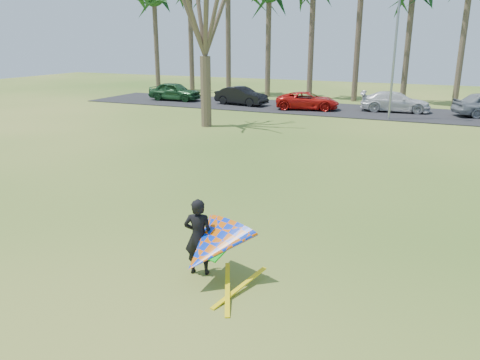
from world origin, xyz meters
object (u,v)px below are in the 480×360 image
at_px(car_0, 175,91).
at_px(car_2, 307,101).
at_px(streetlight, 397,50).
at_px(bare_tree_left, 204,7).
at_px(kite_flyer, 210,245).
at_px(car_3, 395,102).
at_px(car_1, 241,96).

distance_m(car_0, car_2, 12.03).
bearing_deg(streetlight, bare_tree_left, -145.43).
distance_m(streetlight, car_0, 18.92).
bearing_deg(kite_flyer, car_3, 88.11).
bearing_deg(car_3, streetlight, 177.61).
height_order(car_1, car_3, same).
height_order(bare_tree_left, streetlight, bare_tree_left).
xyz_separation_m(streetlight, car_1, (-11.96, 2.46, -3.69)).
xyz_separation_m(streetlight, car_2, (-6.35, 2.09, -3.75)).
xyz_separation_m(streetlight, kite_flyer, (-1.10, -24.04, -3.61)).
bearing_deg(car_1, bare_tree_left, -159.83).
xyz_separation_m(car_2, car_3, (6.16, 1.54, 0.06)).
relative_size(car_2, kite_flyer, 1.96).
relative_size(car_2, car_3, 0.95).
distance_m(bare_tree_left, car_3, 15.81).
bearing_deg(car_2, car_0, 75.32).
bearing_deg(bare_tree_left, car_2, 67.26).
distance_m(car_2, car_3, 6.35).
distance_m(car_0, kite_flyer, 31.87).
xyz_separation_m(bare_tree_left, car_2, (3.81, 9.09, -6.20)).
relative_size(car_1, car_3, 0.88).
height_order(bare_tree_left, car_2, bare_tree_left).
relative_size(bare_tree_left, car_2, 2.07).
distance_m(car_3, kite_flyer, 27.68).
height_order(streetlight, kite_flyer, streetlight).
height_order(car_3, kite_flyer, kite_flyer).
relative_size(car_0, car_1, 1.04).
relative_size(bare_tree_left, car_0, 2.14).
distance_m(streetlight, car_2, 7.67).
distance_m(car_1, car_3, 11.83).
bearing_deg(bare_tree_left, car_0, 130.09).
height_order(bare_tree_left, kite_flyer, bare_tree_left).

